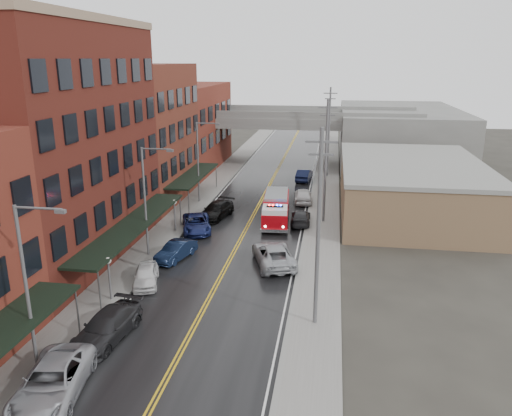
{
  "coord_description": "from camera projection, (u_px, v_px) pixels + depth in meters",
  "views": [
    {
      "loc": [
        7.83,
        -12.35,
        15.58
      ],
      "look_at": [
        1.39,
        28.98,
        3.0
      ],
      "focal_mm": 35.0,
      "sensor_mm": 36.0,
      "label": 1
    }
  ],
  "objects": [
    {
      "name": "parked_car_left_7",
      "position": [
        216.0,
        210.0,
        50.56
      ],
      "size": [
        3.26,
        5.74,
        1.57
      ],
      "primitive_type": "imported",
      "rotation": [
        0.0,
        0.0,
        -0.21
      ],
      "color": "black",
      "rests_on": "ground"
    },
    {
      "name": "fire_truck",
      "position": [
        276.0,
        208.0,
        48.74
      ],
      "size": [
        3.53,
        7.8,
        2.79
      ],
      "rotation": [
        0.0,
        0.0,
        0.08
      ],
      "color": "#9F070E",
      "rests_on": "ground"
    },
    {
      "name": "curb_right",
      "position": [
        304.0,
        238.0,
        44.86
      ],
      "size": [
        0.3,
        160.0,
        0.15
      ],
      "primitive_type": "cube",
      "color": "gray",
      "rests_on": "ground"
    },
    {
      "name": "overpass",
      "position": [
        281.0,
        125.0,
        74.26
      ],
      "size": [
        40.0,
        10.0,
        7.5
      ],
      "color": "slate",
      "rests_on": "ground"
    },
    {
      "name": "parked_car_left_6",
      "position": [
        196.0,
        223.0,
        46.66
      ],
      "size": [
        4.04,
        5.93,
        1.51
      ],
      "primitive_type": "imported",
      "rotation": [
        0.0,
        0.0,
        0.31
      ],
      "color": "navy",
      "rests_on": "ground"
    },
    {
      "name": "brick_building_b",
      "position": [
        56.0,
        147.0,
        38.45
      ],
      "size": [
        9.0,
        20.0,
        18.0
      ],
      "primitive_type": "cube",
      "color": "#511C15",
      "rests_on": "ground"
    },
    {
      "name": "sidewalk_right",
      "position": [
        323.0,
        239.0,
        44.61
      ],
      "size": [
        3.0,
        160.0,
        0.15
      ],
      "primitive_type": "cube",
      "color": "slate",
      "rests_on": "ground"
    },
    {
      "name": "awning_2",
      "position": [
        194.0,
        175.0,
        55.89
      ],
      "size": [
        2.6,
        13.0,
        3.09
      ],
      "color": "black",
      "rests_on": "ground"
    },
    {
      "name": "curb_left",
      "position": [
        183.0,
        232.0,
        46.52
      ],
      "size": [
        0.3,
        160.0,
        0.15
      ],
      "primitive_type": "cube",
      "color": "gray",
      "rests_on": "ground"
    },
    {
      "name": "parked_car_left_4",
      "position": [
        146.0,
        275.0,
        35.63
      ],
      "size": [
        2.72,
        4.41,
        1.4
      ],
      "primitive_type": "imported",
      "rotation": [
        0.0,
        0.0,
        0.28
      ],
      "color": "silver",
      "rests_on": "ground"
    },
    {
      "name": "awning_1",
      "position": [
        133.0,
        225.0,
        39.33
      ],
      "size": [
        2.6,
        18.0,
        3.09
      ],
      "color": "black",
      "rests_on": "ground"
    },
    {
      "name": "parked_car_right_3",
      "position": [
        304.0,
        175.0,
        65.87
      ],
      "size": [
        2.11,
        4.93,
        1.58
      ],
      "primitive_type": "imported",
      "rotation": [
        0.0,
        0.0,
        3.05
      ],
      "color": "black",
      "rests_on": "ground"
    },
    {
      "name": "utility_pole_2",
      "position": [
        329.0,
        131.0,
        66.49
      ],
      "size": [
        1.8,
        0.24,
        12.0
      ],
      "color": "#59595B",
      "rests_on": "ground"
    },
    {
      "name": "parked_car_right_0",
      "position": [
        274.0,
        254.0,
        39.07
      ],
      "size": [
        4.48,
        6.56,
        1.67
      ],
      "primitive_type": "imported",
      "rotation": [
        0.0,
        0.0,
        3.46
      ],
      "color": "#A3A6AB",
      "rests_on": "ground"
    },
    {
      "name": "sidewalk_left",
      "position": [
        166.0,
        231.0,
        46.76
      ],
      "size": [
        3.0,
        160.0,
        0.15
      ],
      "primitive_type": "cube",
      "color": "slate",
      "rests_on": "ground"
    },
    {
      "name": "road",
      "position": [
        243.0,
        235.0,
        45.71
      ],
      "size": [
        11.0,
        160.0,
        0.02
      ],
      "primitive_type": "cube",
      "color": "black",
      "rests_on": "ground"
    },
    {
      "name": "parked_car_left_2",
      "position": [
        52.0,
        382.0,
        23.68
      ],
      "size": [
        3.76,
        6.39,
        1.67
      ],
      "primitive_type": "imported",
      "rotation": [
        0.0,
        0.0,
        0.17
      ],
      "color": "#9C9EA4",
      "rests_on": "ground"
    },
    {
      "name": "street_lamp_1",
      "position": [
        148.0,
        195.0,
        39.5
      ],
      "size": [
        2.64,
        0.22,
        9.0
      ],
      "color": "#59595B",
      "rests_on": "ground"
    },
    {
      "name": "utility_pole_1",
      "position": [
        326.0,
        160.0,
        47.56
      ],
      "size": [
        1.8,
        0.24,
        12.0
      ],
      "color": "#59595B",
      "rests_on": "ground"
    },
    {
      "name": "utility_pole_0",
      "position": [
        318.0,
        227.0,
        28.64
      ],
      "size": [
        1.8,
        0.24,
        12.0
      ],
      "color": "#59595B",
      "rests_on": "ground"
    },
    {
      "name": "brick_building_c",
      "position": [
        142.0,
        134.0,
        55.44
      ],
      "size": [
        9.0,
        15.0,
        15.0
      ],
      "primitive_type": "cube",
      "color": "#5B291B",
      "rests_on": "ground"
    },
    {
      "name": "street_lamp_2",
      "position": [
        200.0,
        157.0,
        54.64
      ],
      "size": [
        2.64,
        0.22,
        9.0
      ],
      "color": "#59595B",
      "rests_on": "ground"
    },
    {
      "name": "parked_car_right_2",
      "position": [
        303.0,
        195.0,
        55.94
      ],
      "size": [
        2.35,
        4.95,
        1.63
      ],
      "primitive_type": "imported",
      "rotation": [
        0.0,
        0.0,
        3.23
      ],
      "color": "silver",
      "rests_on": "ground"
    },
    {
      "name": "street_lamp_0",
      "position": [
        30.0,
        280.0,
        24.36
      ],
      "size": [
        2.64,
        0.22,
        9.0
      ],
      "color": "#59595B",
      "rests_on": "ground"
    },
    {
      "name": "parked_car_right_1",
      "position": [
        301.0,
        217.0,
        48.75
      ],
      "size": [
        2.01,
        4.67,
        1.34
      ],
      "primitive_type": "imported",
      "rotation": [
        0.0,
        0.0,
        3.17
      ],
      "color": "#252628",
      "rests_on": "ground"
    },
    {
      "name": "parked_car_left_5",
      "position": [
        176.0,
        251.0,
        40.13
      ],
      "size": [
        2.68,
        4.59,
        1.43
      ],
      "primitive_type": "imported",
      "rotation": [
        0.0,
        0.0,
        -0.29
      ],
      "color": "#0D1932",
      "rests_on": "ground"
    },
    {
      "name": "globe_lamp_2",
      "position": [
        174.0,
        208.0,
        45.99
      ],
      "size": [
        0.44,
        0.44,
        3.12
      ],
      "color": "#59595B",
      "rests_on": "ground"
    },
    {
      "name": "parked_car_left_3",
      "position": [
        107.0,
        327.0,
        28.65
      ],
      "size": [
        2.89,
        5.71,
        1.59
      ],
      "primitive_type": "imported",
      "rotation": [
        0.0,
        0.0,
        -0.12
      ],
      "color": "black",
      "rests_on": "ground"
    },
    {
      "name": "right_far_block",
      "position": [
        398.0,
        134.0,
        79.75
      ],
      "size": [
        18.0,
        30.0,
        8.0
      ],
      "primitive_type": "cube",
      "color": "slate",
      "rests_on": "ground"
    },
    {
      "name": "brick_building_far",
      "position": [
        187.0,
        127.0,
        72.44
      ],
      "size": [
        9.0,
        20.0,
        12.0
      ],
      "primitive_type": "cube",
      "color": "maroon",
      "rests_on": "ground"
    },
    {
      "name": "tan_building",
      "position": [
        410.0,
        189.0,
        52.09
      ],
      "size": [
        14.0,
        22.0,
        5.0
      ],
      "primitive_type": "cube",
      "color": "brown",
      "rests_on": "ground"
    },
    {
      "name": "globe_lamp_1",
      "position": [
        109.0,
        269.0,
        32.74
      ],
      "size": [
        0.44,
        0.44,
        3.12
      ],
      "color": "#59595B",
      "rests_on": "ground"
    }
  ]
}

